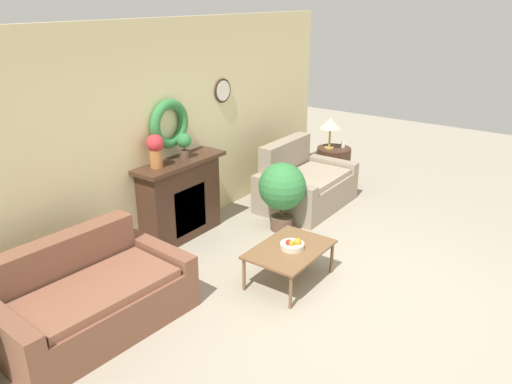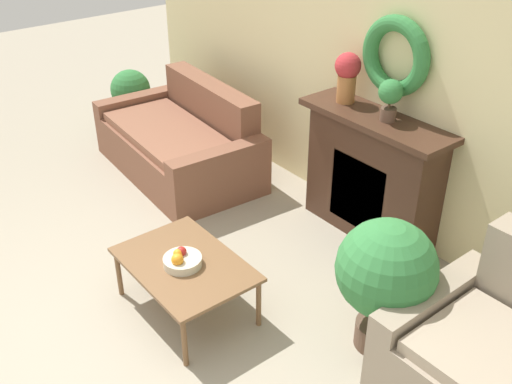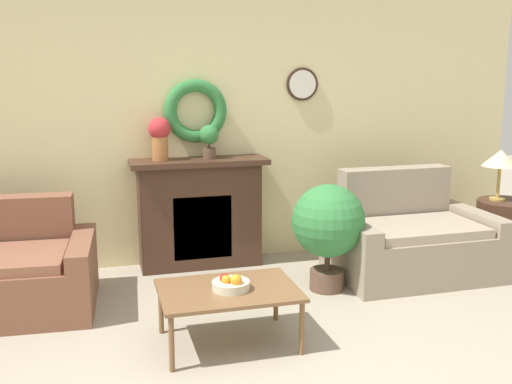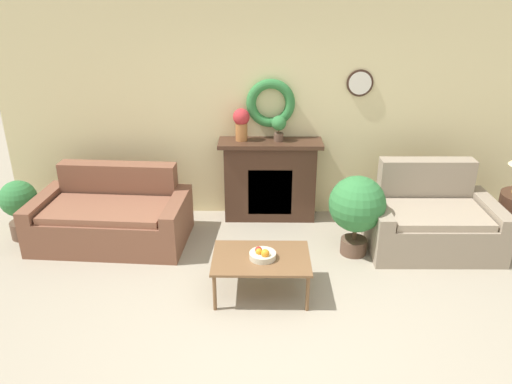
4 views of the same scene
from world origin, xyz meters
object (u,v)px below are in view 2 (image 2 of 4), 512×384
at_px(potted_plant_floor_by_couch, 131,96).
at_px(potted_plant_floor_by_loveseat, 386,273).
at_px(fireplace, 372,176).
at_px(potted_plant_on_mantel, 390,96).
at_px(vase_on_mantel_left, 347,74).
at_px(couch_left, 182,143).
at_px(fruit_bowl, 182,260).
at_px(coffee_table, 185,267).

relative_size(potted_plant_floor_by_couch, potted_plant_floor_by_loveseat, 0.78).
height_order(fireplace, potted_plant_on_mantel, potted_plant_on_mantel).
height_order(vase_on_mantel_left, potted_plant_floor_by_loveseat, vase_on_mantel_left).
xyz_separation_m(couch_left, vase_on_mantel_left, (1.51, 0.63, 0.98)).
bearing_deg(couch_left, potted_plant_floor_by_couch, -179.14).
bearing_deg(fruit_bowl, couch_left, 148.10).
xyz_separation_m(fireplace, fruit_bowl, (-0.10, -1.73, -0.09)).
distance_m(fireplace, potted_plant_floor_by_couch, 3.02).
bearing_deg(vase_on_mantel_left, potted_plant_floor_by_couch, -167.52).
distance_m(coffee_table, vase_on_mantel_left, 1.95).
relative_size(fruit_bowl, potted_plant_on_mantel, 0.82).
bearing_deg(coffee_table, potted_plant_on_mantel, 83.02).
xyz_separation_m(fruit_bowl, potted_plant_on_mantel, (0.20, 1.72, 0.80)).
relative_size(coffee_table, potted_plant_floor_by_couch, 1.32).
height_order(fireplace, vase_on_mantel_left, vase_on_mantel_left).
bearing_deg(potted_plant_floor_by_loveseat, vase_on_mantel_left, 144.49).
distance_m(fruit_bowl, vase_on_mantel_left, 1.94).
xyz_separation_m(coffee_table, fruit_bowl, (0.01, -0.03, 0.08)).
relative_size(potted_plant_on_mantel, potted_plant_floor_by_loveseat, 0.34).
bearing_deg(coffee_table, vase_on_mantel_left, 98.24).
bearing_deg(fireplace, couch_left, -161.42).
bearing_deg(fruit_bowl, potted_plant_floor_by_couch, 158.03).
distance_m(potted_plant_floor_by_couch, potted_plant_floor_by_loveseat, 3.93).
bearing_deg(potted_plant_on_mantel, couch_left, -162.68).
bearing_deg(potted_plant_on_mantel, vase_on_mantel_left, 177.48).
height_order(potted_plant_on_mantel, potted_plant_floor_by_couch, potted_plant_on_mantel).
bearing_deg(potted_plant_floor_by_loveseat, coffee_table, -143.17).
distance_m(fireplace, vase_on_mantel_left, 0.83).
distance_m(fireplace, coffee_table, 1.72).
xyz_separation_m(coffee_table, vase_on_mantel_left, (-0.25, 1.71, 0.91)).
relative_size(fireplace, coffee_table, 1.35).
distance_m(fruit_bowl, potted_plant_on_mantel, 1.90).
height_order(couch_left, potted_plant_floor_by_couch, couch_left).
distance_m(vase_on_mantel_left, potted_plant_floor_by_loveseat, 1.74).
bearing_deg(fruit_bowl, coffee_table, 114.19).
distance_m(couch_left, potted_plant_on_mantel, 2.27).
height_order(fruit_bowl, vase_on_mantel_left, vase_on_mantel_left).
distance_m(couch_left, vase_on_mantel_left, 1.91).
bearing_deg(fireplace, potted_plant_floor_by_couch, -169.08).
bearing_deg(couch_left, fireplace, 22.34).
relative_size(potted_plant_on_mantel, potted_plant_floor_by_couch, 0.44).
relative_size(couch_left, vase_on_mantel_left, 4.56).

